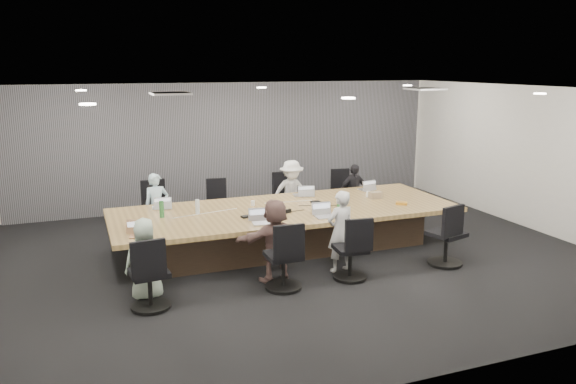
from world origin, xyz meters
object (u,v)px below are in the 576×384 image
object	(u,v)px
chair_5	(283,261)
snack_packet	(402,203)
chair_4	(150,279)
person_5	(275,240)
laptop_3	(366,189)
stapler	(287,211)
laptop_5	(263,223)
canvas_bag	(375,195)
person_4	(146,259)
person_2	(291,193)
laptop_6	(326,217)
person_0	(157,207)
mug_brown	(132,226)
chair_0	(155,213)
laptop_4	(140,236)
chair_2	(285,202)
bottle_green_left	(162,209)
bottle_green_right	(339,200)
person_3	(353,192)
laptop_0	(161,207)
person_6	(340,231)
chair_3	(346,197)
bottle_clear	(197,207)
conference_table	(286,227)
chair_7	(446,239)
laptop_2	(302,195)
chair_6	(350,254)
chair_1	(221,210)

from	to	relation	value
chair_5	snack_packet	world-z (taller)	chair_5
chair_4	person_5	bearing A→B (deg)	4.42
laptop_3	stapler	bearing A→B (deg)	20.81
laptop_5	canvas_bag	world-z (taller)	canvas_bag
person_4	stapler	xyz separation A→B (m)	(2.48, 1.03, 0.19)
person_2	laptop_6	distance (m)	2.16
chair_5	person_0	size ratio (longest dim) A/B	0.68
stapler	mug_brown	bearing A→B (deg)	162.12
chair_0	laptop_4	world-z (taller)	chair_0
chair_2	bottle_green_left	bearing A→B (deg)	25.43
bottle_green_left	bottle_green_right	world-z (taller)	bottle_green_left
person_5	laptop_5	bearing A→B (deg)	-97.41
chair_2	person_3	xyz separation A→B (m)	(1.40, -0.35, 0.18)
laptop_4	chair_2	bearing A→B (deg)	50.59
person_4	snack_packet	world-z (taller)	person_4
laptop_0	person_2	bearing A→B (deg)	-162.23
person_4	mug_brown	bearing A→B (deg)	-87.20
person_3	person_6	xyz separation A→B (m)	(-1.63, -2.70, 0.07)
chair_3	person_4	xyz separation A→B (m)	(-4.61, -3.05, 0.20)
chair_3	bottle_clear	world-z (taller)	bottle_clear
conference_table	laptop_0	distance (m)	2.22
chair_7	person_3	bearing A→B (deg)	76.76
chair_3	bottle_clear	xyz separation A→B (m)	(-3.55, -1.52, 0.48)
person_6	bottle_clear	size ratio (longest dim) A/B	5.40
laptop_2	chair_0	bearing A→B (deg)	-9.57
person_5	bottle_clear	size ratio (longest dim) A/B	5.25
bottle_clear	person_3	bearing A→B (deg)	18.19
person_0	chair_7	bearing A→B (deg)	-41.43
person_6	bottle_clear	xyz separation A→B (m)	(-1.92, 1.53, 0.21)
chair_6	bottle_clear	world-z (taller)	bottle_clear
chair_7	mug_brown	bearing A→B (deg)	149.24
conference_table	chair_5	bearing A→B (deg)	-111.92
chair_2	chair_5	world-z (taller)	chair_5
chair_5	person_5	xyz separation A→B (m)	(0.00, 0.35, 0.21)
bottle_green_right	bottle_clear	world-z (taller)	bottle_green_right
chair_7	laptop_6	xyz separation A→B (m)	(-1.74, 0.90, 0.31)
chair_3	canvas_bag	distance (m)	1.69
person_6	person_4	bearing A→B (deg)	-8.95
bottle_clear	laptop_6	bearing A→B (deg)	-27.07
chair_1	laptop_5	xyz separation A→B (m)	(0.07, -2.50, 0.38)
person_3	person_0	bearing A→B (deg)	176.97
laptop_0	snack_packet	world-z (taller)	snack_packet
conference_table	bottle_green_right	xyz separation A→B (m)	(0.91, -0.24, 0.46)
canvas_bag	person_4	bearing A→B (deg)	-162.00
person_2	person_4	world-z (taller)	person_2
bottle_green_left	mug_brown	xyz separation A→B (m)	(-0.53, -0.53, -0.09)
laptop_5	laptop_6	bearing A→B (deg)	7.82
bottle_green_right	stapler	xyz separation A→B (m)	(-1.02, -0.08, -0.09)
chair_5	person_4	xyz separation A→B (m)	(-1.90, 0.35, 0.16)
laptop_5	stapler	distance (m)	0.75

